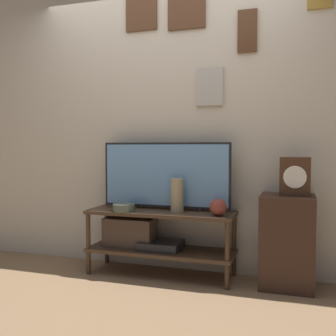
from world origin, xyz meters
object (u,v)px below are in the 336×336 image
at_px(television, 166,175).
at_px(mantel_clock, 295,177).
at_px(vase_round_glass, 218,207).
at_px(vase_tall_ceramic, 177,195).
at_px(vase_wide_bowl, 124,207).

relative_size(television, mantel_clock, 3.86).
height_order(television, mantel_clock, television).
distance_m(vase_round_glass, vase_tall_ceramic, 0.38).
relative_size(vase_wide_bowl, mantel_clock, 0.64).
bearing_deg(mantel_clock, television, 175.25).
relative_size(vase_wide_bowl, vase_tall_ceramic, 0.68).
bearing_deg(vase_tall_ceramic, vase_wide_bowl, -167.03).
relative_size(vase_round_glass, mantel_clock, 0.46).
bearing_deg(vase_round_glass, vase_tall_ceramic, 167.16).
distance_m(vase_wide_bowl, mantel_clock, 1.43).
xyz_separation_m(vase_tall_ceramic, mantel_clock, (0.95, 0.01, 0.18)).
bearing_deg(mantel_clock, vase_wide_bowl, -175.36).
xyz_separation_m(vase_round_glass, vase_wide_bowl, (-0.82, -0.02, -0.04)).
distance_m(vase_round_glass, vase_wide_bowl, 0.82).
xyz_separation_m(television, mantel_clock, (1.08, -0.09, 0.02)).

